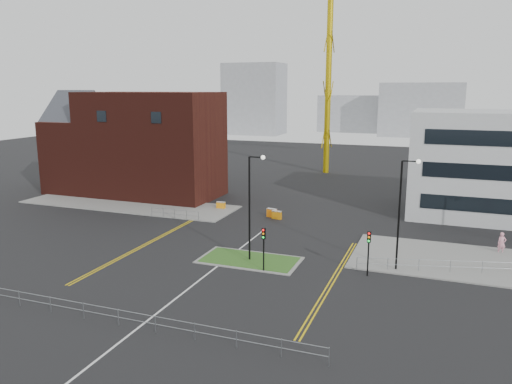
% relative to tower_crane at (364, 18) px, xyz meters
% --- Properties ---
extents(ground, '(200.00, 200.00, 0.00)m').
position_rel_tower_crane_xyz_m(ground, '(-3.78, -53.76, -25.36)').
color(ground, black).
rests_on(ground, ground).
extents(pavement_left, '(28.00, 8.00, 0.12)m').
position_rel_tower_crane_xyz_m(pavement_left, '(-23.78, -31.76, -25.30)').
color(pavement_left, slate).
rests_on(pavement_left, ground).
extents(pavement_right, '(24.00, 10.00, 0.12)m').
position_rel_tower_crane_xyz_m(pavement_right, '(18.22, -39.76, -25.30)').
color(pavement_right, slate).
rests_on(pavement_right, ground).
extents(island_kerb, '(8.60, 4.60, 0.08)m').
position_rel_tower_crane_xyz_m(island_kerb, '(-1.78, -45.76, -25.32)').
color(island_kerb, slate).
rests_on(island_kerb, ground).
extents(grass_island, '(8.00, 4.00, 0.12)m').
position_rel_tower_crane_xyz_m(grass_island, '(-1.78, -45.76, -25.30)').
color(grass_island, '#29521B').
rests_on(grass_island, ground).
extents(brick_building, '(24.20, 10.07, 14.24)m').
position_rel_tower_crane_xyz_m(brick_building, '(-26.76, -25.76, -18.51)').
color(brick_building, '#401610').
rests_on(brick_building, ground).
extents(tower_crane, '(52.03, 12.09, 36.66)m').
position_rel_tower_crane_xyz_m(tower_crane, '(0.00, 0.00, 0.00)').
color(tower_crane, '#BD9E0B').
rests_on(tower_crane, ground).
extents(streetlamp_island, '(1.46, 0.36, 9.18)m').
position_rel_tower_crane_xyz_m(streetlamp_island, '(-1.56, -45.76, -19.95)').
color(streetlamp_island, black).
rests_on(streetlamp_island, ground).
extents(streetlamp_right_near, '(1.46, 0.36, 9.18)m').
position_rel_tower_crane_xyz_m(streetlamp_right_near, '(10.44, -43.76, -19.95)').
color(streetlamp_right_near, black).
rests_on(streetlamp_right_near, ground).
extents(traffic_light_island, '(0.28, 0.33, 3.65)m').
position_rel_tower_crane_xyz_m(traffic_light_island, '(0.22, -47.78, -22.79)').
color(traffic_light_island, black).
rests_on(traffic_light_island, ground).
extents(traffic_light_right, '(0.28, 0.33, 3.65)m').
position_rel_tower_crane_xyz_m(traffic_light_right, '(8.22, -45.78, -22.79)').
color(traffic_light_right, black).
rests_on(traffic_light_right, ground).
extents(railing_front, '(24.05, 0.05, 1.10)m').
position_rel_tower_crane_xyz_m(railing_front, '(-3.78, -59.76, -24.58)').
color(railing_front, gray).
rests_on(railing_front, ground).
extents(railing_left, '(6.05, 0.05, 1.10)m').
position_rel_tower_crane_xyz_m(railing_left, '(-14.78, -35.76, -24.62)').
color(railing_left, gray).
rests_on(railing_left, ground).
extents(railing_right, '(19.05, 5.05, 1.10)m').
position_rel_tower_crane_xyz_m(railing_right, '(16.72, -42.26, -24.58)').
color(railing_right, gray).
rests_on(railing_right, ground).
extents(centre_line, '(0.15, 30.00, 0.01)m').
position_rel_tower_crane_xyz_m(centre_line, '(-3.78, -51.76, -25.36)').
color(centre_line, silver).
rests_on(centre_line, ground).
extents(yellow_left_a, '(0.12, 24.00, 0.01)m').
position_rel_tower_crane_xyz_m(yellow_left_a, '(-12.78, -43.76, -25.36)').
color(yellow_left_a, gold).
rests_on(yellow_left_a, ground).
extents(yellow_left_b, '(0.12, 24.00, 0.01)m').
position_rel_tower_crane_xyz_m(yellow_left_b, '(-12.48, -43.76, -25.36)').
color(yellow_left_b, gold).
rests_on(yellow_left_b, ground).
extents(yellow_right_a, '(0.12, 20.00, 0.01)m').
position_rel_tower_crane_xyz_m(yellow_right_a, '(5.72, -47.76, -25.36)').
color(yellow_right_a, gold).
rests_on(yellow_right_a, ground).
extents(yellow_right_b, '(0.12, 20.00, 0.01)m').
position_rel_tower_crane_xyz_m(yellow_right_b, '(6.02, -47.76, -25.36)').
color(yellow_right_b, gold).
rests_on(yellow_right_b, ground).
extents(skyline_a, '(18.00, 12.00, 22.00)m').
position_rel_tower_crane_xyz_m(skyline_a, '(-43.78, 66.24, -14.36)').
color(skyline_a, gray).
rests_on(skyline_a, ground).
extents(skyline_b, '(24.00, 12.00, 16.00)m').
position_rel_tower_crane_xyz_m(skyline_b, '(6.22, 76.24, -17.36)').
color(skyline_b, gray).
rests_on(skyline_b, ground).
extents(skyline_d, '(30.00, 12.00, 12.00)m').
position_rel_tower_crane_xyz_m(skyline_d, '(-11.78, 86.24, -19.36)').
color(skyline_d, gray).
rests_on(skyline_d, ground).
extents(pedestrian, '(0.81, 0.63, 1.97)m').
position_rel_tower_crane_xyz_m(pedestrian, '(18.64, -36.19, -24.37)').
color(pedestrian, pink).
rests_on(pedestrian, ground).
extents(barrier_left, '(1.10, 0.38, 0.92)m').
position_rel_tower_crane_xyz_m(barrier_left, '(-11.78, -29.76, -24.86)').
color(barrier_left, orange).
rests_on(barrier_left, ground).
extents(barrier_mid, '(1.15, 0.51, 0.93)m').
position_rel_tower_crane_xyz_m(barrier_mid, '(-3.94, -31.77, -24.85)').
color(barrier_mid, orange).
rests_on(barrier_mid, ground).
extents(barrier_right, '(1.26, 0.69, 1.01)m').
position_rel_tower_crane_xyz_m(barrier_right, '(-4.71, -31.24, -24.81)').
color(barrier_right, orange).
rests_on(barrier_right, ground).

